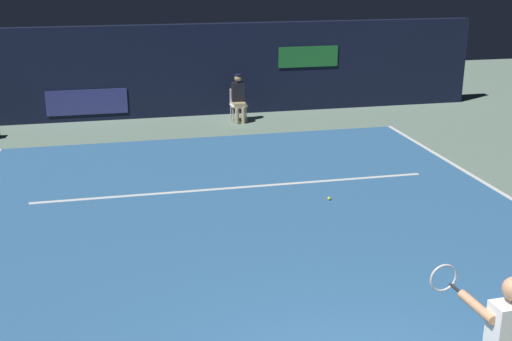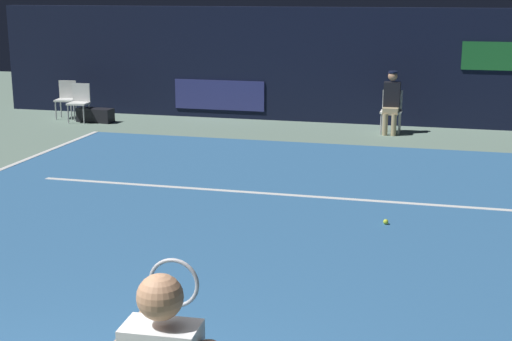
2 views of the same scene
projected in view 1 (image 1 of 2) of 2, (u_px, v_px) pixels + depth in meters
ground_plane at (260, 230)px, 10.97m from camera, size 32.54×32.54×0.00m
court_surface at (260, 229)px, 10.97m from camera, size 10.10×12.04×0.01m
line_service at (236, 188)px, 12.91m from camera, size 7.88×0.10×0.01m
back_wall at (192, 70)px, 18.52m from camera, size 17.02×0.33×2.60m
line_judge_on_chair at (239, 97)px, 17.92m from camera, size 0.44×0.53×1.32m
tennis_ball at (329, 198)px, 12.26m from camera, size 0.07×0.07×0.07m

